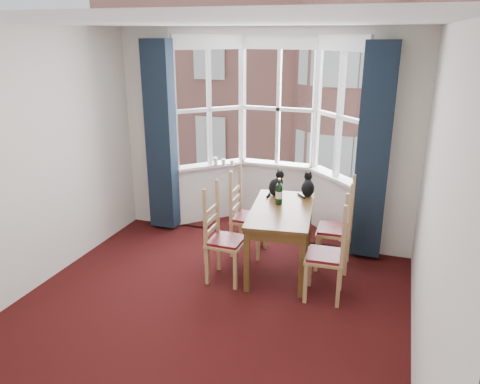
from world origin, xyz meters
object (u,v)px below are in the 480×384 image
at_px(cat_right, 308,187).
at_px(wine_bottle, 279,193).
at_px(chair_right_far, 342,232).
at_px(chair_left_far, 242,218).
at_px(dining_table, 281,217).
at_px(candle_extra, 232,163).
at_px(candle_tall, 216,161).
at_px(chair_right_near, 334,258).
at_px(chair_left_near, 219,241).
at_px(cat_left, 276,185).
at_px(candle_short, 224,162).

xyz_separation_m(cat_right, wine_bottle, (-0.27, -0.40, 0.02)).
bearing_deg(chair_right_far, chair_left_far, 179.07).
xyz_separation_m(dining_table, cat_right, (0.20, 0.54, 0.23)).
xyz_separation_m(chair_right_far, candle_extra, (-1.75, 0.99, 0.44)).
height_order(cat_right, candle_tall, cat_right).
xyz_separation_m(chair_left_far, chair_right_near, (1.27, -0.74, 0.00)).
relative_size(chair_left_near, candle_tall, 8.32).
distance_m(cat_left, wine_bottle, 0.33).
bearing_deg(chair_right_far, candle_extra, 150.55).
xyz_separation_m(cat_right, candle_tall, (-1.51, 0.67, 0.03)).
height_order(dining_table, candle_tall, candle_tall).
bearing_deg(chair_right_far, dining_table, -158.32).
relative_size(chair_right_far, cat_left, 2.78).
height_order(candle_short, candle_extra, candle_short).
bearing_deg(wine_bottle, cat_left, 110.42).
xyz_separation_m(wine_bottle, candle_short, (-1.13, 1.11, -0.01)).
distance_m(chair_left_near, wine_bottle, 0.91).
xyz_separation_m(chair_right_far, cat_left, (-0.86, 0.17, 0.43)).
xyz_separation_m(chair_left_far, wine_bottle, (0.52, -0.16, 0.45)).
xyz_separation_m(candle_short, candle_extra, (0.13, 0.02, -0.00)).
bearing_deg(candle_tall, candle_extra, 11.72).
bearing_deg(chair_left_near, wine_bottle, 47.07).
distance_m(chair_left_far, cat_left, 0.61).
bearing_deg(cat_right, wine_bottle, -123.29).
height_order(chair_left_far, chair_right_far, same).
relative_size(chair_left_far, candle_extra, 11.41).
distance_m(chair_right_near, chair_right_far, 0.72).
bearing_deg(dining_table, candle_tall, 137.42).
relative_size(dining_table, candle_extra, 17.06).
xyz_separation_m(chair_left_near, chair_right_far, (1.29, 0.72, 0.00)).
distance_m(dining_table, cat_right, 0.62).
relative_size(cat_left, cat_right, 1.06).
height_order(chair_left_near, chair_right_far, same).
relative_size(chair_left_near, candle_extra, 11.41).
distance_m(dining_table, candle_tall, 1.81).
height_order(chair_right_near, cat_left, cat_left).
xyz_separation_m(chair_right_far, cat_right, (-0.48, 0.27, 0.43)).
bearing_deg(cat_left, chair_left_near, -115.47).
relative_size(dining_table, cat_right, 4.41).
bearing_deg(candle_tall, chair_left_far, -51.53).
distance_m(chair_left_near, chair_right_near, 1.30).
relative_size(cat_left, candle_short, 3.77).
bearing_deg(dining_table, candle_extra, 130.49).
xyz_separation_m(cat_left, candle_extra, (-0.89, 0.82, 0.00)).
bearing_deg(chair_left_near, candle_tall, 113.04).
relative_size(chair_right_near, candle_short, 10.48).
height_order(chair_right_near, wine_bottle, wine_bottle).
bearing_deg(candle_short, candle_extra, 8.99).
distance_m(cat_left, candle_tall, 1.36).
bearing_deg(wine_bottle, chair_left_far, 163.08).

